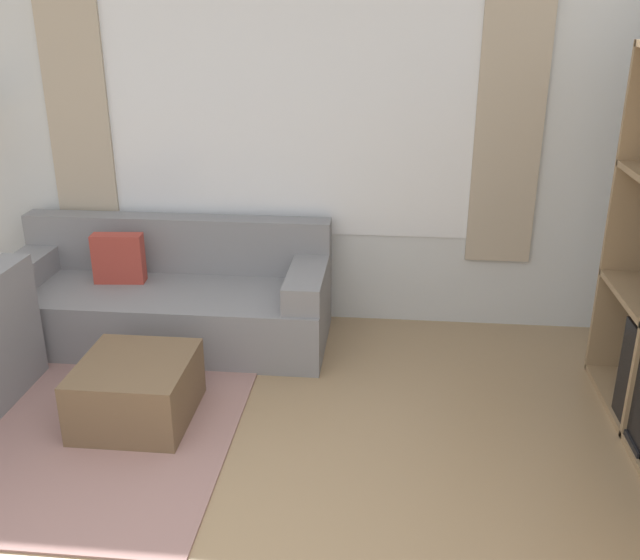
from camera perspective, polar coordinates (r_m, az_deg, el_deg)
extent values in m
cube|color=silver|center=(5.00, -2.49, 11.62)|extent=(5.92, 0.07, 2.70)
cube|color=white|center=(4.94, -2.58, 12.68)|extent=(2.60, 0.01, 1.60)
cube|color=#B2A38E|center=(5.34, -18.76, 12.26)|extent=(0.44, 0.03, 1.90)
cube|color=#B2A38E|center=(4.94, 14.92, 11.99)|extent=(0.44, 0.03, 1.90)
cube|color=gray|center=(4.48, -19.50, -9.27)|extent=(2.07, 2.37, 0.01)
cube|color=#997A56|center=(4.60, 24.23, 4.45)|extent=(0.37, 0.04, 2.01)
cube|color=black|center=(4.16, 24.20, -11.82)|extent=(0.10, 0.24, 0.03)
cube|color=gray|center=(5.01, -12.11, -2.64)|extent=(2.19, 0.88, 0.39)
cube|color=gray|center=(5.18, -11.31, 2.91)|extent=(2.19, 0.18, 0.39)
cube|color=gray|center=(5.28, -22.47, 0.77)|extent=(0.24, 0.82, 0.18)
cube|color=gray|center=(4.70, -0.99, -0.02)|extent=(0.24, 0.82, 0.18)
cube|color=#AD3D33|center=(5.05, -15.81, 1.68)|extent=(0.35, 0.15, 0.34)
cube|color=brown|center=(4.13, -14.45, -8.58)|extent=(0.60, 0.65, 0.36)
cylinder|color=black|center=(5.81, -24.17, -2.71)|extent=(0.26, 0.26, 0.02)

